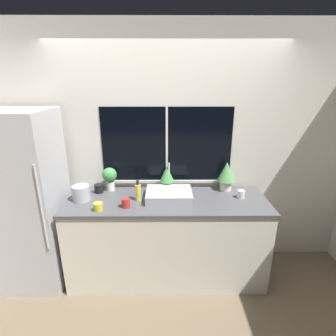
# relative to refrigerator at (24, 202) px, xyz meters

# --- Properties ---
(ground_plane) EXTENTS (14.00, 14.00, 0.00)m
(ground_plane) POSITION_rel_refrigerator_xyz_m (1.46, -0.30, -0.93)
(ground_plane) COLOR brown
(wall_back) EXTENTS (8.00, 0.09, 2.70)m
(wall_back) POSITION_rel_refrigerator_xyz_m (1.46, 0.43, 0.42)
(wall_back) COLOR silver
(wall_back) RESTS_ON ground_plane
(wall_left) EXTENTS (0.06, 7.00, 2.70)m
(wall_left) POSITION_rel_refrigerator_xyz_m (-0.65, 1.20, 0.42)
(wall_left) COLOR silver
(wall_left) RESTS_ON ground_plane
(wall_right) EXTENTS (0.06, 7.00, 2.70)m
(wall_right) POSITION_rel_refrigerator_xyz_m (3.58, 1.20, 0.42)
(wall_right) COLOR silver
(wall_right) RESTS_ON ground_plane
(counter) EXTENTS (2.10, 0.68, 0.93)m
(counter) POSITION_rel_refrigerator_xyz_m (1.46, 0.03, -0.46)
(counter) COLOR silver
(counter) RESTS_ON ground_plane
(refrigerator) EXTENTS (0.74, 0.65, 1.86)m
(refrigerator) POSITION_rel_refrigerator_xyz_m (0.00, 0.00, 0.00)
(refrigerator) COLOR #B7B7BC
(refrigerator) RESTS_ON ground_plane
(sink) EXTENTS (0.48, 0.42, 0.32)m
(sink) POSITION_rel_refrigerator_xyz_m (1.48, 0.07, 0.05)
(sink) COLOR #ADADB2
(sink) RESTS_ON counter
(potted_plant_left) EXTENTS (0.16, 0.16, 0.26)m
(potted_plant_left) POSITION_rel_refrigerator_xyz_m (0.83, 0.29, 0.16)
(potted_plant_left) COLOR white
(potted_plant_left) RESTS_ON counter
(potted_plant_center) EXTENTS (0.16, 0.16, 0.28)m
(potted_plant_center) POSITION_rel_refrigerator_xyz_m (1.46, 0.29, 0.16)
(potted_plant_center) COLOR white
(potted_plant_center) RESTS_ON counter
(potted_plant_right) EXTENTS (0.19, 0.19, 0.33)m
(potted_plant_right) POSITION_rel_refrigerator_xyz_m (2.13, 0.29, 0.19)
(potted_plant_right) COLOR white
(potted_plant_right) RESTS_ON counter
(soap_bottle) EXTENTS (0.06, 0.06, 0.22)m
(soap_bottle) POSITION_rel_refrigerator_xyz_m (1.17, 0.03, 0.09)
(soap_bottle) COLOR #DBD14C
(soap_bottle) RESTS_ON counter
(mug_red) EXTENTS (0.08, 0.08, 0.09)m
(mug_red) POSITION_rel_refrigerator_xyz_m (1.06, -0.13, 0.05)
(mug_red) COLOR #B72D28
(mug_red) RESTS_ON counter
(mug_white) EXTENTS (0.07, 0.07, 0.08)m
(mug_white) POSITION_rel_refrigerator_xyz_m (2.24, 0.07, 0.04)
(mug_white) COLOR white
(mug_white) RESTS_ON counter
(mug_yellow) EXTENTS (0.09, 0.09, 0.08)m
(mug_yellow) POSITION_rel_refrigerator_xyz_m (0.81, -0.19, 0.04)
(mug_yellow) COLOR gold
(mug_yellow) RESTS_ON counter
(mug_black) EXTENTS (0.09, 0.09, 0.10)m
(mug_black) POSITION_rel_refrigerator_xyz_m (0.71, 0.22, 0.05)
(mug_black) COLOR black
(mug_black) RESTS_ON counter
(kettle) EXTENTS (0.18, 0.18, 0.18)m
(kettle) POSITION_rel_refrigerator_xyz_m (0.58, 0.04, 0.09)
(kettle) COLOR #B2B2B7
(kettle) RESTS_ON counter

